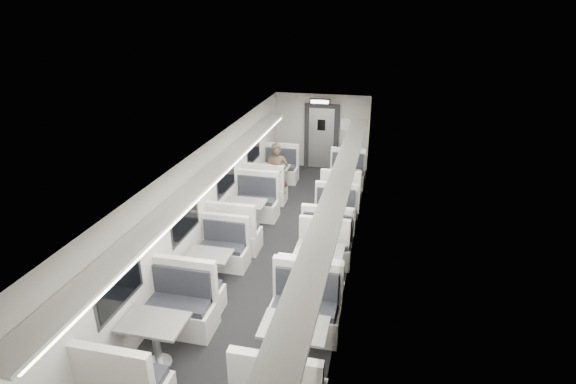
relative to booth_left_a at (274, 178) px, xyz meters
The scene contains 19 objects.
room 3.91m from the booth_left_a, 74.82° to the right, with size 3.24×12.24×2.64m.
booth_left_a is the anchor object (origin of this frame).
booth_left_b 2.60m from the booth_left_a, 90.00° to the right, with size 1.09×2.22×1.18m.
booth_left_c 4.86m from the booth_left_a, 90.00° to the right, with size 0.99×2.01×1.08m.
booth_left_d 6.93m from the booth_left_a, 90.00° to the right, with size 1.12×2.27×1.21m.
booth_right_a 2.00m from the booth_left_a, ahead, with size 1.03×2.09×1.12m.
booth_right_b 3.39m from the booth_left_a, 53.85° to the right, with size 1.02×2.07×1.11m.
booth_right_c 4.78m from the booth_left_a, 65.25° to the right, with size 1.09×2.21×1.18m.
booth_right_d 6.91m from the booth_left_a, 73.17° to the right, with size 1.15×2.32×1.24m.
passenger 1.06m from the booth_left_a, 70.38° to the right, with size 0.62×0.40×1.69m, color black.
window_a 1.12m from the booth_left_a, 149.67° to the right, with size 0.02×1.18×0.84m, color black.
window_b 2.71m from the booth_left_a, 101.11° to the right, with size 0.02×1.18×0.84m, color black.
window_c 4.81m from the booth_left_a, 95.95° to the right, with size 0.02×1.18×0.84m, color black.
window_d 6.97m from the booth_left_a, 94.05° to the right, with size 0.02×1.18×0.84m, color black.
luggage_rack_left 4.28m from the booth_left_a, 93.51° to the right, with size 0.46×10.40×0.09m.
luggage_rack_right 4.83m from the booth_left_a, 60.62° to the right, with size 0.46×10.40×0.09m.
vestibule_door 2.55m from the booth_left_a, 66.00° to the left, with size 1.10×0.13×2.10m.
exit_sign 2.78m from the booth_left_a, 60.38° to the left, with size 0.62×0.12×0.16m.
wall_notice 3.05m from the booth_left_a, 51.93° to the left, with size 0.32×0.02×0.40m, color white.
Camera 1 is at (2.04, -7.90, 5.00)m, focal length 28.00 mm.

